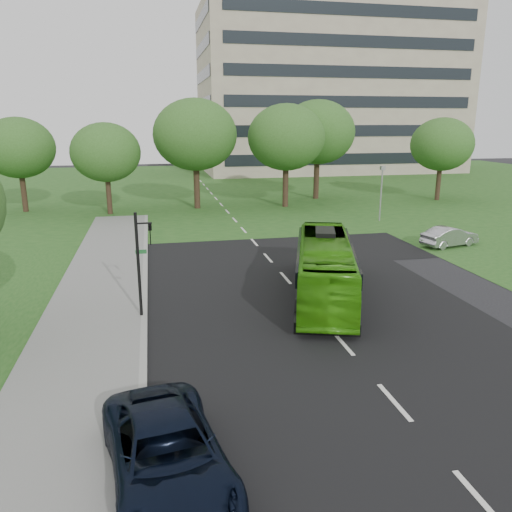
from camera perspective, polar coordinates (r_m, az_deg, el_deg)
The scene contains 14 objects.
ground at distance 20.39m, azimuth 7.84°, elevation -7.57°, with size 160.00×160.00×0.00m, color black.
street_surfaces at distance 41.62m, azimuth -3.14°, elevation 4.33°, with size 120.00×120.00×0.15m.
office_building at distance 84.69m, azimuth 8.26°, elevation 18.17°, with size 40.10×20.10×25.00m.
tree_park_a at distance 44.92m, azimuth -16.81°, elevation 11.26°, with size 5.85×5.85×7.77m.
tree_park_b at distance 46.31m, azimuth -6.97°, elevation 13.59°, with size 7.52×7.52×9.86m.
tree_park_c at distance 46.98m, azimuth 3.47°, elevation 13.37°, with size 7.09×7.09×9.42m.
tree_park_d at distance 52.34m, azimuth 7.08°, elevation 13.85°, with size 7.53×7.53×9.96m.
tree_park_e at distance 54.30m, azimuth 20.49°, elevation 11.85°, with size 6.16×6.16×8.21m.
tree_park_f at distance 48.76m, azimuth -25.52°, elevation 11.09°, with size 6.16×6.16×8.22m.
bus at distance 22.89m, azimuth 7.86°, elevation -1.37°, with size 2.31×9.87×2.75m, color #36900E.
sedan at distance 34.51m, azimuth 21.25°, elevation 2.09°, with size 1.35×3.88×1.28m, color #A4A3A8.
suv at distance 11.99m, azimuth -10.15°, elevation -21.37°, with size 2.45×5.32×1.48m, color black.
traffic_light at distance 20.36m, azimuth -12.95°, elevation -0.15°, with size 0.71×0.19×4.41m.
camera_pole at distance 41.48m, azimuth 14.15°, elevation 7.79°, with size 0.41×0.37×4.39m.
Camera 1 is at (-6.51, -17.67, 7.83)m, focal length 35.00 mm.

